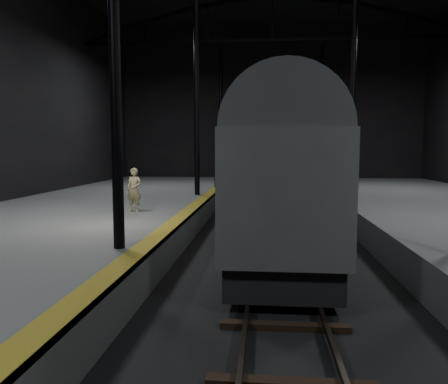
# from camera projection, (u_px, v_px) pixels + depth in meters

# --- Properties ---
(ground) EXTENTS (44.00, 44.00, 0.00)m
(ground) POSITION_uv_depth(u_px,v_px,m) (276.00, 253.00, 14.02)
(ground) COLOR black
(ground) RESTS_ON ground
(platform_left) EXTENTS (9.00, 43.80, 1.00)m
(platform_left) POSITION_uv_depth(u_px,v_px,m) (52.00, 233.00, 14.66)
(platform_left) COLOR #595956
(platform_left) RESTS_ON ground
(tactile_strip) EXTENTS (0.50, 43.80, 0.01)m
(tactile_strip) POSITION_uv_depth(u_px,v_px,m) (176.00, 220.00, 14.22)
(tactile_strip) COLOR olive
(tactile_strip) RESTS_ON platform_left
(track) EXTENTS (2.40, 43.00, 0.24)m
(track) POSITION_uv_depth(u_px,v_px,m) (276.00, 251.00, 14.01)
(track) COLOR #3F3328
(track) RESTS_ON ground
(train) EXTENTS (2.77, 18.49, 4.94)m
(train) POSITION_uv_depth(u_px,v_px,m) (275.00, 163.00, 17.36)
(train) COLOR #A2A5A9
(train) RESTS_ON ground
(woman) EXTENTS (0.66, 0.50, 1.63)m
(woman) POSITION_uv_depth(u_px,v_px,m) (134.00, 190.00, 16.12)
(woman) COLOR #998E5E
(woman) RESTS_ON platform_left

